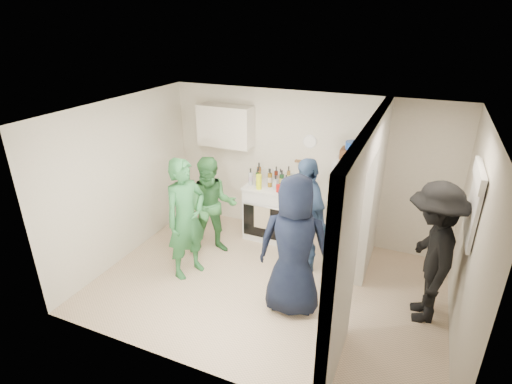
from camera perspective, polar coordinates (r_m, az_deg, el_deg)
floor at (r=5.92m, az=1.63°, el=-13.16°), size 4.80×4.80×0.00m
wall_back at (r=6.76m, az=7.13°, el=3.60°), size 4.80×0.00×4.80m
wall_front at (r=3.95m, az=-7.56°, el=-12.14°), size 4.80×0.00×4.80m
wall_left at (r=6.46m, az=-18.40°, el=1.58°), size 0.00×3.40×3.40m
wall_right at (r=5.02m, az=28.34°, el=-6.70°), size 0.00×3.40×3.40m
ceiling at (r=4.85m, az=1.98°, el=11.17°), size 4.80×4.80×0.00m
partition_pier_back at (r=6.00m, az=16.48°, el=0.11°), size 0.12×1.20×2.50m
partition_pier_front at (r=4.07m, az=12.02°, el=-11.36°), size 0.12×1.20×2.50m
partition_header at (r=4.62m, az=16.04°, el=7.05°), size 0.12×1.00×0.40m
stove at (r=6.92m, az=2.03°, el=-2.69°), size 0.80×0.67×0.96m
upper_cabinet at (r=6.92m, az=-4.37°, el=9.40°), size 0.95×0.34×0.70m
fridge at (r=6.43m, az=13.70°, el=-2.34°), size 0.66×0.64×1.60m
wicker_basket at (r=6.17m, az=13.65°, el=5.33°), size 0.35×0.25×0.15m
blue_bowl at (r=6.13m, az=13.76°, el=6.49°), size 0.24×0.24×0.11m
yellow_cup_stack_top at (r=5.97m, az=16.44°, el=4.93°), size 0.09×0.09×0.25m
wall_clock at (r=6.59m, az=7.70°, el=7.16°), size 0.22×0.02×0.22m
spice_shelf at (r=6.68m, az=7.05°, el=4.27°), size 0.35×0.08×0.03m
nook_window at (r=5.03m, az=28.87°, el=-1.62°), size 0.03×0.70×0.80m
nook_window_frame at (r=5.03m, az=28.70°, el=-1.60°), size 0.04×0.76×0.86m
nook_valance at (r=4.91m, az=29.20°, el=2.15°), size 0.04×0.82×0.18m
yellow_cup_stack_stove at (r=6.52m, az=0.42°, el=1.45°), size 0.09×0.09×0.25m
red_cup at (r=6.45m, az=3.27°, el=0.53°), size 0.09×0.09×0.12m
person_green_left at (r=5.81m, az=-9.96°, el=-3.80°), size 0.64×0.77×1.81m
person_green_center at (r=6.33m, az=-6.29°, el=-2.11°), size 0.99×0.92×1.62m
person_denim at (r=5.90m, az=7.09°, el=-3.33°), size 1.04×1.05×1.78m
person_navy at (r=5.02m, az=5.47°, el=-7.78°), size 1.01×0.76×1.88m
person_nook at (r=5.33m, az=23.70°, el=-8.11°), size 0.84×1.28×1.85m
bottle_a at (r=6.87m, az=0.43°, el=2.95°), size 0.08×0.08×0.32m
bottle_b at (r=6.65m, az=0.21°, el=2.17°), size 0.06×0.06×0.31m
bottle_c at (r=6.82m, az=1.88°, el=2.41°), size 0.07×0.07×0.24m
bottle_d at (r=6.60m, az=2.00°, el=2.04°), size 0.07×0.07×0.32m
bottle_e at (r=6.81m, az=3.50°, el=2.35°), size 0.06×0.06×0.24m
bottle_f at (r=6.61m, az=3.70°, el=1.91°), size 0.08×0.08×0.29m
bottle_g at (r=6.71m, az=4.66°, el=2.38°), size 0.06×0.06×0.33m
bottle_h at (r=6.68m, az=-0.77°, el=2.20°), size 0.07×0.07×0.29m
bottle_i at (r=6.72m, az=2.89°, el=2.37°), size 0.06×0.06×0.31m
bottle_j at (r=6.50m, az=4.33°, el=1.35°), size 0.07×0.07×0.26m
bottle_k at (r=6.77m, az=0.37°, el=2.49°), size 0.07×0.07×0.29m
bottle_l at (r=6.52m, az=2.81°, el=1.37°), size 0.08×0.08×0.24m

